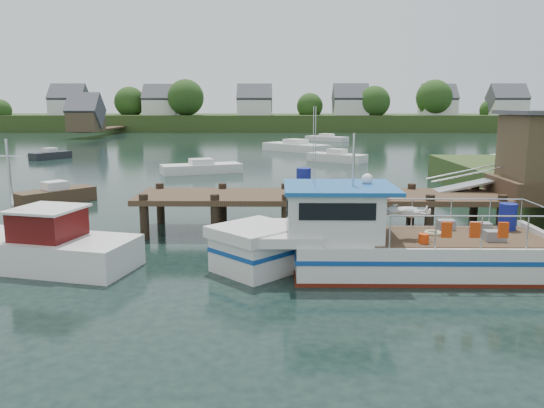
{
  "coord_description": "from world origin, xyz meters",
  "views": [
    {
      "loc": [
        -0.79,
        -19.47,
        4.66
      ],
      "look_at": [
        -1.0,
        -1.5,
        1.3
      ],
      "focal_mm": 35.0,
      "sensor_mm": 36.0,
      "label": 1
    }
  ],
  "objects_px": {
    "moored_far": "(327,138)",
    "moored_b": "(337,157)",
    "lobster_boat": "(374,243)",
    "work_boat": "(27,246)",
    "moored_e": "(51,155)",
    "moored_rowboat": "(55,195)",
    "moored_a": "(201,168)",
    "moored_c": "(531,157)",
    "dock": "(476,172)",
    "moored_d": "(296,147)"
  },
  "relations": [
    {
      "from": "work_boat",
      "to": "moored_far",
      "type": "relative_size",
      "value": 1.26
    },
    {
      "from": "moored_d",
      "to": "moored_a",
      "type": "bearing_deg",
      "value": -126.79
    },
    {
      "from": "moored_e",
      "to": "work_boat",
      "type": "bearing_deg",
      "value": -46.4
    },
    {
      "from": "moored_a",
      "to": "moored_c",
      "type": "height_order",
      "value": "moored_c"
    },
    {
      "from": "lobster_boat",
      "to": "work_boat",
      "type": "bearing_deg",
      "value": 177.37
    },
    {
      "from": "dock",
      "to": "moored_far",
      "type": "distance_m",
      "value": 50.59
    },
    {
      "from": "moored_d",
      "to": "moored_e",
      "type": "height_order",
      "value": "moored_d"
    },
    {
      "from": "lobster_boat",
      "to": "moored_c",
      "type": "xyz_separation_m",
      "value": [
        18.31,
        29.73,
        -0.46
      ]
    },
    {
      "from": "moored_c",
      "to": "moored_d",
      "type": "bearing_deg",
      "value": 142.73
    },
    {
      "from": "dock",
      "to": "moored_a",
      "type": "relative_size",
      "value": 2.87
    },
    {
      "from": "moored_rowboat",
      "to": "moored_far",
      "type": "height_order",
      "value": "moored_rowboat"
    },
    {
      "from": "dock",
      "to": "moored_b",
      "type": "distance_m",
      "value": 24.73
    },
    {
      "from": "moored_rowboat",
      "to": "work_boat",
      "type": "bearing_deg",
      "value": -91.32
    },
    {
      "from": "lobster_boat",
      "to": "moored_b",
      "type": "height_order",
      "value": "lobster_boat"
    },
    {
      "from": "lobster_boat",
      "to": "moored_d",
      "type": "relative_size",
      "value": 1.41
    },
    {
      "from": "moored_b",
      "to": "moored_d",
      "type": "distance_m",
      "value": 10.66
    },
    {
      "from": "work_boat",
      "to": "moored_e",
      "type": "distance_m",
      "value": 33.65
    },
    {
      "from": "moored_e",
      "to": "moored_b",
      "type": "bearing_deg",
      "value": 16.7
    },
    {
      "from": "lobster_boat",
      "to": "moored_far",
      "type": "height_order",
      "value": "lobster_boat"
    },
    {
      "from": "dock",
      "to": "moored_rowboat",
      "type": "xyz_separation_m",
      "value": [
        -18.02,
        5.5,
        -1.84
      ]
    },
    {
      "from": "moored_c",
      "to": "lobster_boat",
      "type": "bearing_deg",
      "value": -131.41
    },
    {
      "from": "moored_a",
      "to": "moored_e",
      "type": "height_order",
      "value": "moored_a"
    },
    {
      "from": "lobster_boat",
      "to": "moored_a",
      "type": "height_order",
      "value": "lobster_boat"
    },
    {
      "from": "dock",
      "to": "moored_d",
      "type": "bearing_deg",
      "value": 99.03
    },
    {
      "from": "moored_a",
      "to": "moored_e",
      "type": "bearing_deg",
      "value": 145.1
    },
    {
      "from": "moored_far",
      "to": "moored_a",
      "type": "bearing_deg",
      "value": -85.23
    },
    {
      "from": "moored_b",
      "to": "moored_a",
      "type": "bearing_deg",
      "value": -142.58
    },
    {
      "from": "dock",
      "to": "moored_b",
      "type": "bearing_deg",
      "value": 95.62
    },
    {
      "from": "lobster_boat",
      "to": "work_boat",
      "type": "height_order",
      "value": "lobster_boat"
    },
    {
      "from": "moored_rowboat",
      "to": "moored_a",
      "type": "height_order",
      "value": "moored_rowboat"
    },
    {
      "from": "lobster_boat",
      "to": "moored_e",
      "type": "distance_m",
      "value": 38.97
    },
    {
      "from": "moored_e",
      "to": "moored_a",
      "type": "bearing_deg",
      "value": -11.81
    },
    {
      "from": "moored_a",
      "to": "moored_d",
      "type": "relative_size",
      "value": 0.84
    },
    {
      "from": "dock",
      "to": "moored_d",
      "type": "xyz_separation_m",
      "value": [
        -5.52,
        34.74,
        -1.78
      ]
    },
    {
      "from": "moored_far",
      "to": "moored_b",
      "type": "xyz_separation_m",
      "value": [
        -1.49,
        -26.01,
        0.04
      ]
    },
    {
      "from": "moored_far",
      "to": "moored_b",
      "type": "height_order",
      "value": "moored_b"
    },
    {
      "from": "moored_b",
      "to": "moored_d",
      "type": "height_order",
      "value": "moored_d"
    },
    {
      "from": "lobster_boat",
      "to": "dock",
      "type": "bearing_deg",
      "value": 47.64
    },
    {
      "from": "moored_rowboat",
      "to": "moored_e",
      "type": "height_order",
      "value": "moored_rowboat"
    },
    {
      "from": "moored_far",
      "to": "moored_a",
      "type": "relative_size",
      "value": 0.98
    },
    {
      "from": "moored_d",
      "to": "moored_rowboat",
      "type": "bearing_deg",
      "value": -128.09
    },
    {
      "from": "moored_a",
      "to": "moored_b",
      "type": "height_order",
      "value": "moored_b"
    },
    {
      "from": "work_boat",
      "to": "moored_c",
      "type": "distance_m",
      "value": 40.77
    },
    {
      "from": "moored_a",
      "to": "moored_far",
      "type": "bearing_deg",
      "value": 69.31
    },
    {
      "from": "work_boat",
      "to": "moored_d",
      "type": "height_order",
      "value": "work_boat"
    },
    {
      "from": "moored_b",
      "to": "moored_c",
      "type": "height_order",
      "value": "moored_b"
    },
    {
      "from": "work_boat",
      "to": "moored_b",
      "type": "bearing_deg",
      "value": 80.7
    },
    {
      "from": "moored_rowboat",
      "to": "moored_c",
      "type": "height_order",
      "value": "moored_rowboat"
    },
    {
      "from": "moored_a",
      "to": "moored_c",
      "type": "xyz_separation_m",
      "value": [
        26.35,
        7.71,
        0.01
      ]
    },
    {
      "from": "moored_a",
      "to": "moored_e",
      "type": "distance_m",
      "value": 17.54
    }
  ]
}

